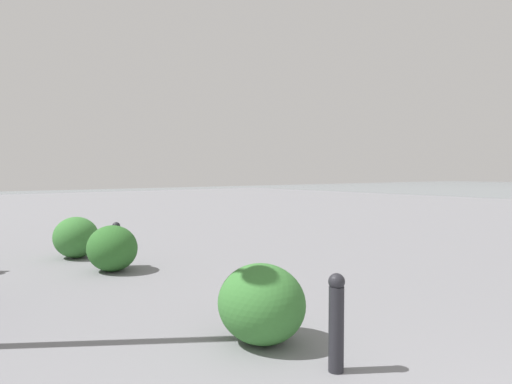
{
  "coord_description": "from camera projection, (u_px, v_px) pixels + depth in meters",
  "views": [
    {
      "loc": [
        0.41,
        1.63,
        1.56
      ],
      "look_at": [
        9.84,
        -5.79,
        1.03
      ],
      "focal_mm": 31.64,
      "sensor_mm": 36.0,
      "label": 1
    }
  ],
  "objects": [
    {
      "name": "bollard_near",
      "position": [
        336.0,
        320.0,
        3.5
      ],
      "size": [
        0.13,
        0.13,
        0.77
      ],
      "color": "#232328",
      "rests_on": "ground"
    },
    {
      "name": "shrub_round",
      "position": [
        76.0,
        237.0,
        8.2
      ],
      "size": [
        0.88,
        0.79,
        0.74
      ],
      "color": "#387533",
      "rests_on": "ground"
    },
    {
      "name": "shrub_wide",
      "position": [
        261.0,
        303.0,
        4.09
      ],
      "size": [
        0.85,
        0.77,
        0.72
      ],
      "color": "#387533",
      "rests_on": "ground"
    },
    {
      "name": "shrub_low",
      "position": [
        112.0,
        248.0,
        7.08
      ],
      "size": [
        0.85,
        0.76,
        0.72
      ],
      "color": "#2D6628",
      "rests_on": "ground"
    },
    {
      "name": "bollard_mid",
      "position": [
        116.0,
        243.0,
        7.42
      ],
      "size": [
        0.13,
        0.13,
        0.74
      ],
      "color": "#232328",
      "rests_on": "ground"
    }
  ]
}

